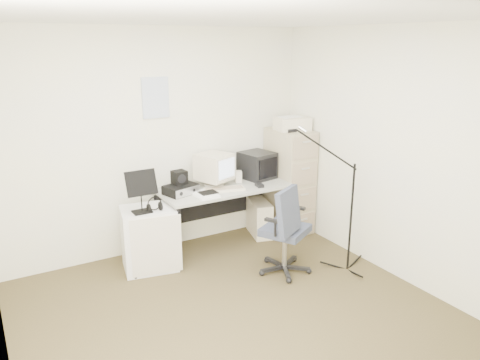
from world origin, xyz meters
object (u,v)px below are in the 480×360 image
desk (224,216)px  filing_cabinet (289,181)px  office_chair (285,228)px  side_cart (149,238)px

desk → filing_cabinet: bearing=1.8°
filing_cabinet → office_chair: size_ratio=1.33×
filing_cabinet → side_cart: (-1.91, -0.14, -0.31)m
filing_cabinet → side_cart: size_ratio=1.93×
office_chair → side_cart: office_chair is taller
side_cart → filing_cabinet: bearing=14.7°
office_chair → side_cart: 1.44m
desk → office_chair: 0.94m
office_chair → desk: bearing=75.1°
filing_cabinet → office_chair: 1.19m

